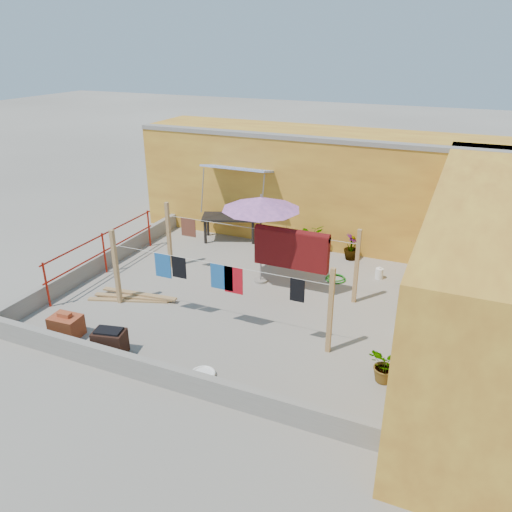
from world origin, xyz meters
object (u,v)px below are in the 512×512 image
at_px(patio_umbrella, 261,204).
at_px(water_jug_a, 401,325).
at_px(green_hose, 336,278).
at_px(plant_back_a, 309,238).
at_px(brazier, 110,342).
at_px(water_jug_b, 379,273).
at_px(white_basin, 203,374).
at_px(brick_stack, 66,326).
at_px(outdoor_table, 230,218).

relative_size(patio_umbrella, water_jug_a, 7.72).
distance_m(green_hose, plant_back_a, 1.91).
distance_m(patio_umbrella, brazier, 4.68).
height_order(patio_umbrella, water_jug_b, patio_umbrella).
height_order(patio_umbrella, brazier, patio_umbrella).
xyz_separation_m(white_basin, water_jug_a, (3.07, 3.01, 0.10)).
xyz_separation_m(brazier, water_jug_b, (4.16, 5.44, -0.12)).
bearing_deg(water_jug_b, brick_stack, -135.76).
xyz_separation_m(brazier, white_basin, (1.99, 0.08, -0.22)).
xyz_separation_m(brick_stack, brazier, (1.25, -0.17, 0.03)).
bearing_deg(brazier, outdoor_table, 94.86).
xyz_separation_m(outdoor_table, green_hose, (3.71, -1.43, -0.65)).
bearing_deg(brazier, patio_umbrella, 70.50).
distance_m(brazier, water_jug_a, 5.93).
relative_size(white_basin, water_jug_b, 1.46).
xyz_separation_m(brazier, plant_back_a, (1.96, 6.36, 0.16)).
relative_size(water_jug_a, water_jug_b, 0.99).
bearing_deg(brick_stack, plant_back_a, 62.61).
bearing_deg(patio_umbrella, green_hose, 26.30).
bearing_deg(plant_back_a, outdoor_table, 180.00).
relative_size(water_jug_b, plant_back_a, 0.37).
relative_size(water_jug_a, green_hose, 0.60).
xyz_separation_m(brick_stack, plant_back_a, (3.21, 6.19, 0.20)).
distance_m(water_jug_a, plant_back_a, 4.51).
bearing_deg(patio_umbrella, brick_stack, -124.55).
distance_m(brick_stack, brazier, 1.26).
height_order(water_jug_a, green_hose, water_jug_a).
distance_m(outdoor_table, white_basin, 6.80).
height_order(patio_umbrella, plant_back_a, patio_umbrella).
bearing_deg(plant_back_a, green_hose, -49.92).
distance_m(patio_umbrella, plant_back_a, 2.85).
height_order(patio_umbrella, green_hose, patio_umbrella).
distance_m(brazier, plant_back_a, 6.66).
bearing_deg(green_hose, plant_back_a, 130.08).
relative_size(brick_stack, water_jug_b, 2.02).
bearing_deg(patio_umbrella, brazier, -109.50).
bearing_deg(brazier, water_jug_b, 52.58).
relative_size(outdoor_table, white_basin, 3.92).
height_order(outdoor_table, water_jug_b, outdoor_table).
distance_m(outdoor_table, water_jug_a, 6.50).
bearing_deg(brick_stack, outdoor_table, 83.48).
bearing_deg(patio_umbrella, water_jug_b, 26.58).
xyz_separation_m(patio_umbrella, green_hose, (1.72, 0.85, -2.02)).
height_order(outdoor_table, plant_back_a, plant_back_a).
relative_size(white_basin, plant_back_a, 0.54).
height_order(patio_umbrella, white_basin, patio_umbrella).
relative_size(patio_umbrella, outdoor_table, 1.34).
bearing_deg(water_jug_b, white_basin, -112.06).
height_order(water_jug_b, plant_back_a, plant_back_a).
bearing_deg(water_jug_a, brazier, -148.54).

